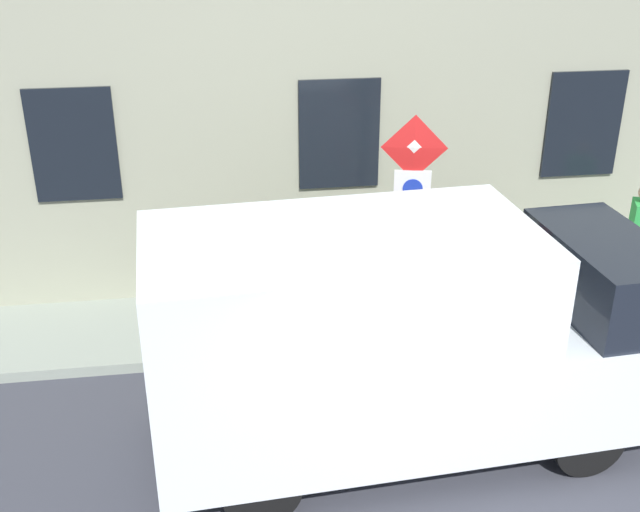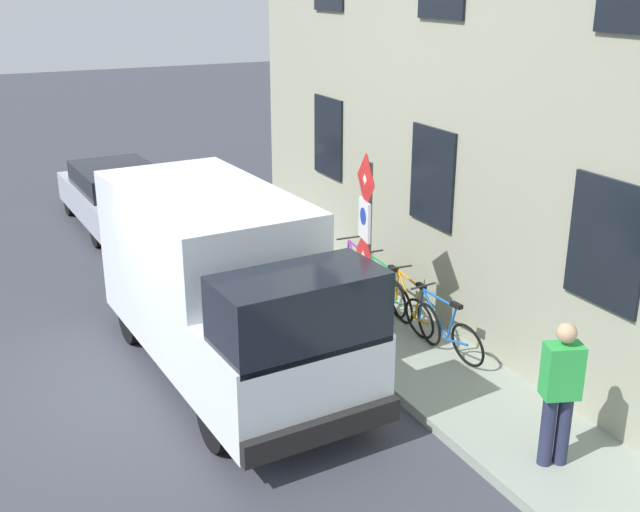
{
  "view_description": "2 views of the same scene",
  "coord_description": "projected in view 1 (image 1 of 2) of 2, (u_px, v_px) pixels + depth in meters",
  "views": [
    {
      "loc": [
        -5.69,
        1.71,
        5.45
      ],
      "look_at": [
        2.7,
        0.51,
        1.44
      ],
      "focal_mm": 43.85,
      "sensor_mm": 36.0,
      "label": 1
    },
    {
      "loc": [
        -2.2,
        -9.48,
        5.27
      ],
      "look_at": [
        2.5,
        0.01,
        1.46
      ],
      "focal_mm": 43.34,
      "sensor_mm": 36.0,
      "label": 2
    }
  ],
  "objects": [
    {
      "name": "bicycle_purple",
      "position": [
        254.0,
        284.0,
        10.74
      ],
      "size": [
        0.46,
        1.72,
        0.89
      ],
      "rotation": [
        0.0,
        0.0,
        1.5
      ],
      "color": "black",
      "rests_on": "sidewalk_slab"
    },
    {
      "name": "litter_bin",
      "position": [
        340.0,
        304.0,
        10.08
      ],
      "size": [
        0.44,
        0.44,
        0.9
      ],
      "primitive_type": "cylinder",
      "color": "#2D5133",
      "rests_on": "sidewalk_slab"
    },
    {
      "name": "bicycle_orange",
      "position": [
        371.0,
        277.0,
        10.94
      ],
      "size": [
        0.46,
        1.71,
        0.89
      ],
      "rotation": [
        0.0,
        0.0,
        1.5
      ],
      "color": "black",
      "rests_on": "sidewalk_slab"
    },
    {
      "name": "bicycle_blue",
      "position": [
        428.0,
        273.0,
        11.05
      ],
      "size": [
        0.46,
        1.72,
        0.89
      ],
      "rotation": [
        0.0,
        0.0,
        1.67
      ],
      "color": "black",
      "rests_on": "sidewalk_slab"
    },
    {
      "name": "pedestrian",
      "position": [
        638.0,
        239.0,
        10.75
      ],
      "size": [
        0.46,
        0.38,
        1.72
      ],
      "rotation": [
        0.0,
        0.0,
        4.36
      ],
      "color": "#262B47",
      "rests_on": "sidewalk_slab"
    },
    {
      "name": "sidewalk_slab",
      "position": [
        348.0,
        317.0,
        10.79
      ],
      "size": [
        1.75,
        14.68,
        0.14
      ],
      "primitive_type": "cube",
      "color": "gray",
      "rests_on": "ground_plane"
    },
    {
      "name": "bicycle_green",
      "position": [
        313.0,
        281.0,
        10.84
      ],
      "size": [
        0.46,
        1.71,
        0.89
      ],
      "rotation": [
        0.0,
        0.0,
        1.56
      ],
      "color": "black",
      "rests_on": "sidewalk_slab"
    },
    {
      "name": "sign_post_stacked",
      "position": [
        411.0,
        208.0,
        9.48
      ],
      "size": [
        0.2,
        0.55,
        2.82
      ],
      "color": "#474C47",
      "rests_on": "sidewalk_slab"
    },
    {
      "name": "delivery_van",
      "position": [
        399.0,
        334.0,
        7.95
      ],
      "size": [
        2.34,
        5.45,
        2.5
      ],
      "rotation": [
        0.0,
        0.0,
        4.78
      ],
      "color": "white",
      "rests_on": "ground_plane"
    },
    {
      "name": "building_facade",
      "position": [
        336.0,
        26.0,
        10.29
      ],
      "size": [
        0.75,
        12.68,
        7.6
      ],
      "color": "#9A9D85",
      "rests_on": "ground_plane"
    },
    {
      "name": "ground_plane",
      "position": [
        410.0,
        503.0,
        7.64
      ],
      "size": [
        80.0,
        80.0,
        0.0
      ],
      "primitive_type": "plane",
      "color": "#393B45"
    }
  ]
}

